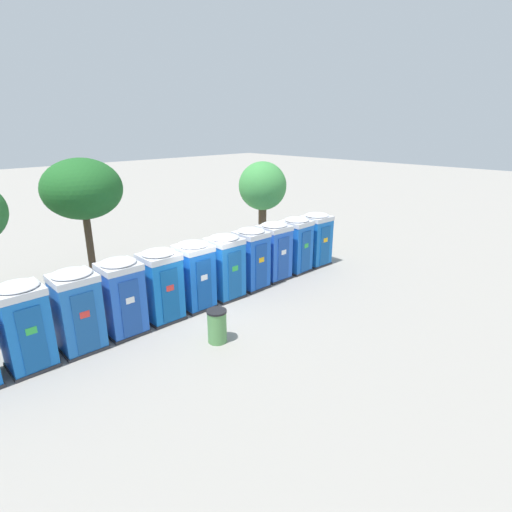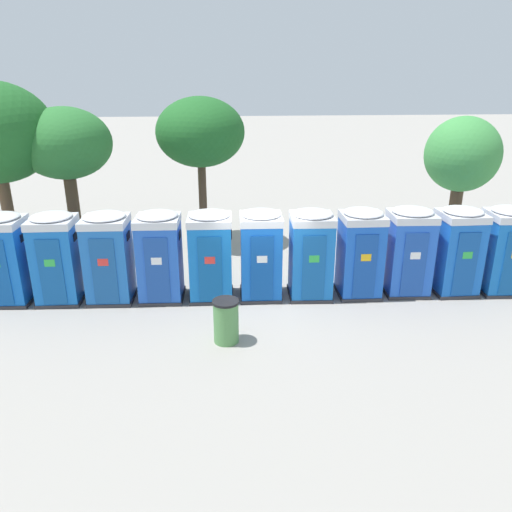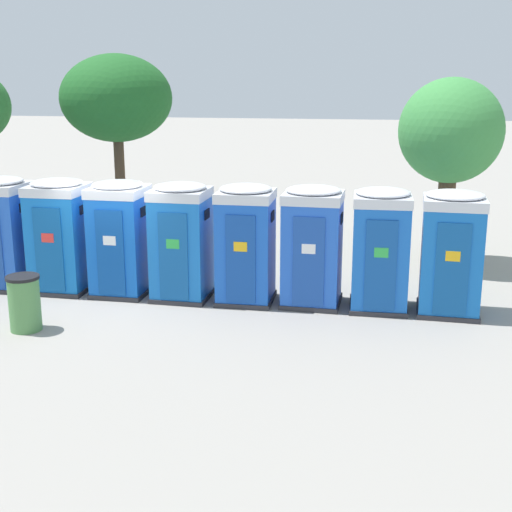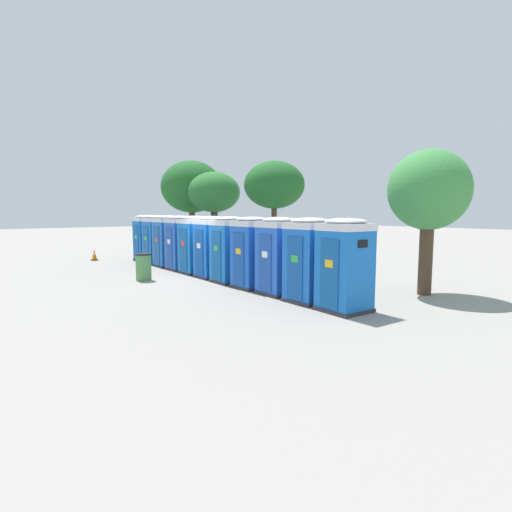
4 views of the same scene
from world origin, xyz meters
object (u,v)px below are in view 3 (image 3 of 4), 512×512
(portapotty_5, at_px, (120,237))
(portapotty_9, at_px, (380,249))
(trash_can, at_px, (24,303))
(portapotty_4, at_px, (60,235))
(portapotty_10, at_px, (451,252))
(portapotty_6, at_px, (181,241))
(street_tree_2, at_px, (116,99))
(street_tree_3, at_px, (451,133))
(portapotty_3, at_px, (2,232))
(portapotty_7, at_px, (246,243))
(portapotty_8, at_px, (312,245))

(portapotty_5, bearing_deg, portapotty_9, -1.17)
(trash_can, bearing_deg, portapotty_4, 98.28)
(portapotty_5, distance_m, portapotty_10, 7.04)
(portapotty_6, relative_size, street_tree_2, 0.48)
(street_tree_3, xyz_separation_m, trash_can, (-8.30, -6.14, -2.80))
(street_tree_2, relative_size, trash_can, 4.91)
(portapotty_3, relative_size, trash_can, 2.36)
(portapotty_7, bearing_deg, street_tree_2, 132.37)
(portapotty_5, height_order, portapotty_6, same)
(portapotty_3, relative_size, portapotty_10, 1.00)
(portapotty_5, distance_m, portapotty_9, 5.63)
(portapotty_3, relative_size, portapotty_6, 1.00)
(portapotty_10, distance_m, trash_can, 8.44)
(portapotty_7, xyz_separation_m, portapotty_8, (1.41, 0.03, -0.00))
(portapotty_9, bearing_deg, trash_can, -160.27)
(portapotty_7, height_order, portapotty_9, same)
(street_tree_2, bearing_deg, portapotty_5, -70.59)
(portapotty_3, xyz_separation_m, portapotty_7, (5.63, -0.15, 0.00))
(portapotty_9, bearing_deg, portapotty_6, 179.51)
(portapotty_6, height_order, portapotty_7, same)
(trash_can, bearing_deg, portapotty_5, 67.51)
(street_tree_2, relative_size, street_tree_3, 1.13)
(portapotty_8, height_order, trash_can, portapotty_8)
(portapotty_5, relative_size, street_tree_3, 0.54)
(portapotty_10, distance_m, street_tree_3, 4.34)
(portapotty_3, relative_size, street_tree_2, 0.48)
(street_tree_2, distance_m, street_tree_3, 9.10)
(portapotty_4, height_order, portapotty_5, same)
(portapotty_3, relative_size, portapotty_5, 1.00)
(street_tree_2, bearing_deg, portapotty_6, -57.82)
(portapotty_6, xyz_separation_m, trash_can, (-2.45, -2.43, -0.74))
(portapotty_5, bearing_deg, street_tree_3, 26.60)
(portapotty_5, distance_m, portapotty_8, 4.22)
(portapotty_6, distance_m, street_tree_2, 6.50)
(portapotty_3, distance_m, street_tree_2, 5.67)
(portapotty_10, bearing_deg, portapotty_6, 178.96)
(portapotty_9, xyz_separation_m, street_tree_2, (-7.36, 5.01, 2.77))
(portapotty_8, distance_m, trash_can, 5.86)
(portapotty_6, relative_size, portapotty_7, 1.00)
(portapotty_3, bearing_deg, portapotty_6, -2.04)
(street_tree_3, relative_size, trash_can, 4.35)
(portapotty_3, relative_size, portapotty_9, 1.00)
(portapotty_7, relative_size, trash_can, 2.36)
(street_tree_3, bearing_deg, portapotty_4, -157.41)
(portapotty_6, relative_size, trash_can, 2.36)
(portapotty_10, bearing_deg, street_tree_3, 86.68)
(portapotty_7, relative_size, portapotty_10, 1.00)
(portapotty_5, bearing_deg, portapotty_10, -1.47)
(portapotty_10, distance_m, street_tree_2, 10.50)
(portapotty_10, bearing_deg, street_tree_2, 149.90)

